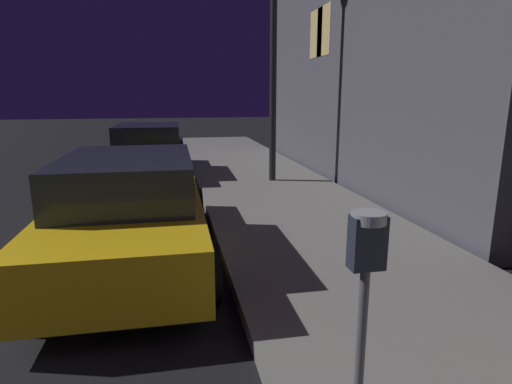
% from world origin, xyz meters
% --- Properties ---
extents(sidewalk, '(3.20, 36.00, 0.15)m').
position_xyz_m(sidewalk, '(5.60, 0.00, 0.07)').
color(sidewalk, slate).
rests_on(sidewalk, ground).
extents(parking_meter, '(0.19, 0.19, 1.42)m').
position_xyz_m(parking_meter, '(4.40, -0.88, 1.22)').
color(parking_meter, '#59595B').
rests_on(parking_meter, sidewalk).
extents(car_yellow_cab, '(2.07, 4.42, 1.43)m').
position_xyz_m(car_yellow_cab, '(2.85, 2.66, 0.72)').
color(car_yellow_cab, gold).
rests_on(car_yellow_cab, ground).
extents(car_black, '(2.13, 4.14, 1.43)m').
position_xyz_m(car_black, '(2.85, 8.64, 0.72)').
color(car_black, black).
rests_on(car_black, ground).
extents(street_lamp, '(0.44, 0.44, 5.80)m').
position_xyz_m(street_lamp, '(5.82, 6.94, 3.96)').
color(street_lamp, black).
rests_on(street_lamp, sidewalk).
extents(building_mid, '(7.22, 11.85, 8.59)m').
position_xyz_m(building_mid, '(10.90, 7.37, 4.30)').
color(building_mid, '#4C4C56').
rests_on(building_mid, ground).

